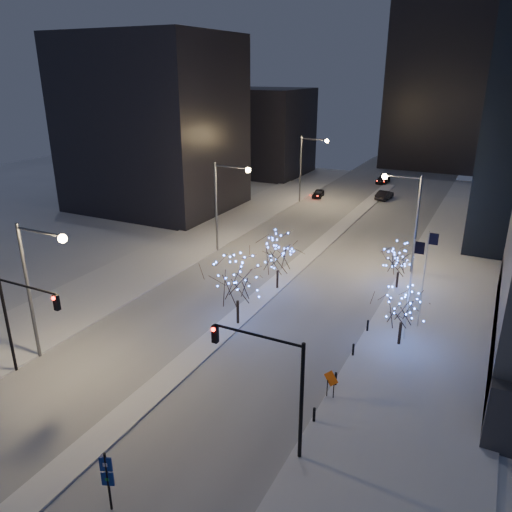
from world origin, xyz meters
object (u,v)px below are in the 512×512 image
Objects in this scene: traffic_signal_east at (274,375)px; car_far at (383,179)px; car_mid at (384,195)px; holiday_tree_median_near at (237,281)px; wayfinding_sign at (107,476)px; holiday_tree_median_far at (278,254)px; street_lamp_w_far at (307,160)px; holiday_tree_plaza_far at (399,260)px; street_lamp_w_near at (37,276)px; car_near at (318,193)px; street_lamp_w_mid at (224,196)px; street_lamp_east at (408,210)px; construction_sign at (331,381)px; traffic_signal_west at (21,313)px; holiday_tree_plaza_near at (403,307)px.

traffic_signal_east is 71.23m from car_far.
car_mid is 46.85m from holiday_tree_median_near.
car_mid is 1.32× the size of wayfinding_sign.
holiday_tree_median_far is at bearing 75.37° from wayfinding_sign.
car_mid is 0.91× the size of car_far.
street_lamp_w_far is 21.52m from car_far.
holiday_tree_median_far is 1.29× the size of holiday_tree_plaza_far.
street_lamp_w_near is at bearing 176.79° from traffic_signal_east.
wayfinding_sign reaches higher than car_near.
street_lamp_w_mid reaches higher than holiday_tree_plaza_far.
street_lamp_east is at bearing -49.15° from street_lamp_w_far.
car_mid is at bearing -77.03° from car_far.
street_lamp_w_far is at bearing 109.32° from traffic_signal_east.
street_lamp_east is 23.94m from construction_sign.
car_near is 0.85× the size of car_mid.
traffic_signal_west reaches higher than holiday_tree_plaza_far.
street_lamp_w_mid reaches higher than holiday_tree_plaza_near.
traffic_signal_west is 1.00× the size of traffic_signal_east.
car_near is 10.41m from car_mid.
street_lamp_east reaches higher than car_far.
street_lamp_w_mid is at bearing 89.30° from wayfinding_sign.
construction_sign is (8.80, -52.70, 0.60)m from car_mid.
traffic_signal_west is 56.11m from car_near.
car_near is at bearing 89.91° from traffic_signal_west.
holiday_tree_median_far reaches higher than holiday_tree_plaza_near.
car_far is at bearing 80.48° from street_lamp_w_mid.
traffic_signal_west is at bearing -98.44° from car_near.
car_far is at bearing 92.24° from holiday_tree_median_far.
car_near is 44.39m from holiday_tree_median_near.
street_lamp_w_near is 1.00× the size of street_lamp_w_far.
street_lamp_w_near is 20.45m from construction_sign.
street_lamp_w_far and street_lamp_east have the same top height.
traffic_signal_west is 71.80m from car_far.
holiday_tree_median_far reaches higher than holiday_tree_plaza_far.
car_mid is (10.44, 7.31, -5.78)m from street_lamp_w_far.
street_lamp_w_far reaches higher than construction_sign.
construction_sign is at bearing -67.03° from street_lamp_w_far.
construction_sign is (9.80, -13.70, -2.18)m from holiday_tree_median_far.
holiday_tree_median_far is at bearing -134.69° from street_lamp_east.
street_lamp_w_mid reaches higher than traffic_signal_east.
street_lamp_east reaches higher than wayfinding_sign.
car_mid is at bearing 106.32° from street_lamp_east.
car_far is at bearing 72.09° from wayfinding_sign.
holiday_tree_median_far is at bearing 90.00° from holiday_tree_median_near.
street_lamp_w_mid is at bearing -90.00° from street_lamp_w_far.
street_lamp_w_mid is 3.03× the size of wayfinding_sign.
holiday_tree_median_near is at bearing 54.59° from traffic_signal_west.
holiday_tree_plaza_near reaches higher than wayfinding_sign.
car_mid is 65.37m from wayfinding_sign.
street_lamp_w_near reaches higher than construction_sign.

